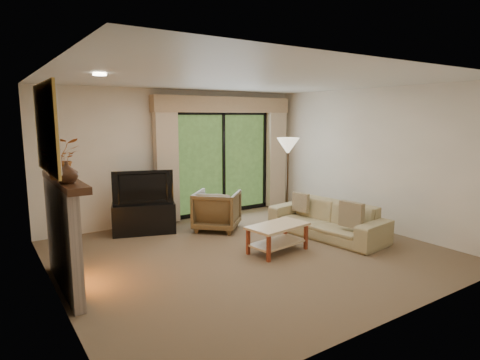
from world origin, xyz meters
TOP-DOWN VIEW (x-y plane):
  - floor at (0.00, 0.00)m, footprint 5.50×5.50m
  - ceiling at (0.00, 0.00)m, footprint 5.50×5.50m
  - wall_back at (0.00, 2.50)m, footprint 5.00×0.00m
  - wall_front at (0.00, -2.50)m, footprint 5.00×0.00m
  - wall_left at (-2.75, 0.00)m, footprint 0.00×5.00m
  - wall_right at (2.75, 0.00)m, footprint 0.00×5.00m
  - fireplace at (-2.63, 0.20)m, footprint 0.24×1.70m
  - mirror at (-2.71, 0.20)m, footprint 0.07×1.45m
  - sliding_door at (1.00, 2.45)m, footprint 2.26×0.10m
  - curtain_left at (-0.35, 2.34)m, footprint 0.45×0.18m
  - curtain_right at (2.35, 2.34)m, footprint 0.45×0.18m
  - cornice at (1.00, 2.36)m, footprint 3.20×0.24m
  - media_console at (-0.98, 1.95)m, footprint 1.19×0.81m
  - tv at (-0.98, 1.95)m, footprint 1.04×0.46m
  - armchair at (0.23, 1.41)m, footprint 1.12×1.12m
  - sofa at (1.61, -0.02)m, footprint 1.08×2.17m
  - pillow_near at (1.54, -0.62)m, footprint 0.16×0.42m
  - pillow_far at (1.54, 0.58)m, footprint 0.14×0.36m
  - coffee_table at (0.38, -0.18)m, footprint 1.03×0.66m
  - floor_lamp at (1.71, 1.17)m, footprint 0.46×0.46m
  - vase at (-2.61, -0.25)m, footprint 0.29×0.29m
  - branches at (-2.61, 0.10)m, footprint 0.43×0.37m

SIDE VIEW (x-z plane):
  - floor at x=0.00m, z-range 0.00..0.00m
  - coffee_table at x=0.38m, z-range 0.00..0.43m
  - media_console at x=-0.98m, z-range 0.00..0.55m
  - sofa at x=1.61m, z-range 0.00..0.61m
  - armchair at x=0.23m, z-range 0.00..0.73m
  - pillow_far at x=1.54m, z-range 0.34..0.68m
  - pillow_near at x=1.54m, z-range 0.32..0.73m
  - fireplace at x=-2.63m, z-range 0.00..1.37m
  - floor_lamp at x=1.71m, z-range 0.00..1.67m
  - tv at x=-0.98m, z-range 0.55..1.15m
  - sliding_door at x=1.00m, z-range 0.02..2.18m
  - curtain_left at x=-0.35m, z-range 0.02..2.38m
  - curtain_right at x=2.35m, z-range 0.02..2.38m
  - wall_back at x=0.00m, z-range -1.20..3.80m
  - wall_front at x=0.00m, z-range -1.20..3.80m
  - wall_left at x=-2.75m, z-range -1.20..3.80m
  - wall_right at x=2.75m, z-range -1.20..3.80m
  - vase at x=-2.61m, z-range 1.37..1.61m
  - branches at x=-2.61m, z-range 1.37..1.84m
  - mirror at x=-2.71m, z-range 1.44..2.46m
  - cornice at x=1.00m, z-range 2.16..2.48m
  - ceiling at x=0.00m, z-range 2.60..2.60m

